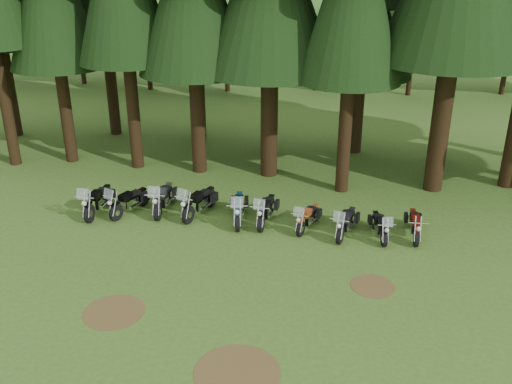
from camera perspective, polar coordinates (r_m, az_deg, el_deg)
ground at (r=18.23m, az=-2.77°, el=-9.10°), size 120.00×120.00×0.00m
decid_1 at (r=45.23m, az=-17.38°, el=17.47°), size 7.91×7.69×9.88m
decid_2 at (r=42.34m, az=-10.70°, el=16.54°), size 6.72×6.53×8.40m
decid_3 at (r=41.27m, az=-2.64°, el=16.11°), size 6.12×5.95×7.65m
decid_4 at (r=41.75m, az=6.54°, el=15.88°), size 5.93×5.76×7.41m
decid_5 at (r=41.24m, az=16.44°, el=17.64°), size 8.45×8.21×10.56m
dirt_patch_0 at (r=17.43m, az=-14.00°, el=-11.56°), size 1.80×1.80×0.01m
dirt_patch_1 at (r=18.43m, az=11.59°, el=-9.20°), size 1.40×1.40×0.01m
dirt_patch_2 at (r=14.92m, az=-1.89°, el=-17.62°), size 2.20×2.20×0.01m
motorcycle_0 at (r=23.34m, az=-15.51°, el=-0.89°), size 0.46×2.43×1.53m
motorcycle_1 at (r=23.05m, az=-12.56°, el=-0.99°), size 1.10×2.20×1.43m
motorcycle_2 at (r=22.96m, az=-9.25°, el=-0.71°), size 0.46×2.45×1.54m
motorcycle_3 at (r=22.44m, az=-5.70°, el=-1.09°), size 1.02×2.42×1.54m
motorcycle_4 at (r=21.84m, az=-1.75°, el=-1.72°), size 0.62×2.44×1.53m
motorcycle_5 at (r=21.74m, az=1.03°, el=-1.91°), size 0.56×2.31×1.45m
motorcycle_6 at (r=21.40m, az=5.20°, el=-2.63°), size 0.87×1.99×1.27m
motorcycle_7 at (r=21.11m, az=8.99°, el=-3.11°), size 0.84×2.18×1.38m
motorcycle_8 at (r=21.17m, az=12.28°, el=-3.42°), size 0.60×2.01×1.26m
motorcycle_9 at (r=21.53m, az=15.56°, el=-3.24°), size 0.29×2.10×0.86m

